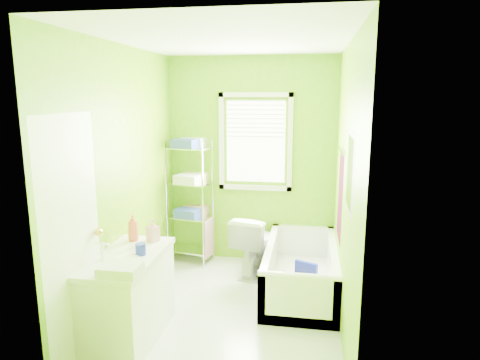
% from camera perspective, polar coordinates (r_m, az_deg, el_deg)
% --- Properties ---
extents(ground, '(2.90, 2.90, 0.00)m').
position_cam_1_polar(ground, '(4.46, -1.20, -17.22)').
color(ground, silver).
rests_on(ground, ground).
extents(room_envelope, '(2.14, 2.94, 2.62)m').
position_cam_1_polar(room_envelope, '(3.96, -1.29, 2.84)').
color(room_envelope, '#68A407').
rests_on(room_envelope, ground).
extents(window, '(0.92, 0.05, 1.22)m').
position_cam_1_polar(window, '(5.34, 2.08, 5.76)').
color(window, white).
rests_on(window, ground).
extents(door, '(0.09, 0.80, 2.00)m').
position_cam_1_polar(door, '(3.54, -21.35, -8.11)').
color(door, white).
rests_on(door, ground).
extents(right_wall_decor, '(0.04, 1.48, 1.17)m').
position_cam_1_polar(right_wall_decor, '(3.93, 13.68, -0.91)').
color(right_wall_decor, '#42071C').
rests_on(right_wall_decor, ground).
extents(bathtub, '(0.77, 1.64, 0.53)m').
position_cam_1_polar(bathtub, '(4.87, 8.09, -12.55)').
color(bathtub, white).
rests_on(bathtub, ground).
extents(toilet, '(0.56, 0.80, 0.74)m').
position_cam_1_polar(toilet, '(5.20, 1.99, -8.50)').
color(toilet, white).
rests_on(toilet, ground).
extents(vanity, '(0.54, 1.03, 1.04)m').
position_cam_1_polar(vanity, '(3.98, -14.63, -14.53)').
color(vanity, white).
rests_on(vanity, ground).
extents(wire_shelf_unit, '(0.58, 0.47, 1.60)m').
position_cam_1_polar(wire_shelf_unit, '(5.45, -6.48, -1.01)').
color(wire_shelf_unit, silver).
rests_on(wire_shelf_unit, ground).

